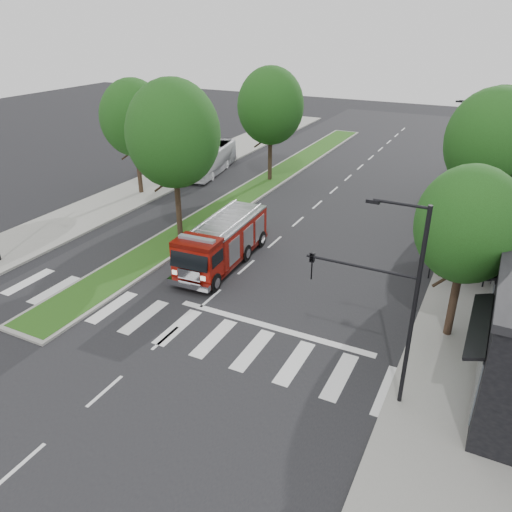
% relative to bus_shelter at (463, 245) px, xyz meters
% --- Properties ---
extents(ground, '(140.00, 140.00, 0.00)m').
position_rel_bus_shelter_xyz_m(ground, '(-11.20, -8.15, -2.04)').
color(ground, black).
rests_on(ground, ground).
extents(sidewalk_right, '(5.00, 80.00, 0.15)m').
position_rel_bus_shelter_xyz_m(sidewalk_right, '(1.30, 1.85, -1.96)').
color(sidewalk_right, gray).
rests_on(sidewalk_right, ground).
extents(sidewalk_left, '(5.00, 80.00, 0.15)m').
position_rel_bus_shelter_xyz_m(sidewalk_left, '(-25.70, 1.85, -1.96)').
color(sidewalk_left, gray).
rests_on(sidewalk_left, ground).
extents(median, '(3.00, 50.00, 0.15)m').
position_rel_bus_shelter_xyz_m(median, '(-17.20, 9.85, -1.96)').
color(median, gray).
rests_on(median, ground).
extents(bus_shelter, '(3.20, 1.60, 2.61)m').
position_rel_bus_shelter_xyz_m(bus_shelter, '(0.00, 0.00, 0.00)').
color(bus_shelter, black).
rests_on(bus_shelter, ground).
extents(tree_right_near, '(4.40, 4.40, 8.05)m').
position_rel_bus_shelter_xyz_m(tree_right_near, '(0.30, -6.15, 3.47)').
color(tree_right_near, black).
rests_on(tree_right_near, ground).
extents(tree_right_mid, '(5.60, 5.60, 9.72)m').
position_rel_bus_shelter_xyz_m(tree_right_mid, '(0.30, 5.85, 4.45)').
color(tree_right_mid, black).
rests_on(tree_right_mid, ground).
extents(tree_right_far, '(5.00, 5.00, 8.73)m').
position_rel_bus_shelter_xyz_m(tree_right_far, '(0.30, 15.85, 3.80)').
color(tree_right_far, black).
rests_on(tree_right_far, ground).
extents(tree_median_near, '(5.80, 5.80, 10.16)m').
position_rel_bus_shelter_xyz_m(tree_median_near, '(-17.20, -2.15, 4.77)').
color(tree_median_near, black).
rests_on(tree_median_near, ground).
extents(tree_median_far, '(5.60, 5.60, 9.72)m').
position_rel_bus_shelter_xyz_m(tree_median_far, '(-17.20, 11.85, 4.45)').
color(tree_median_far, black).
rests_on(tree_median_far, ground).
extents(tree_left_mid, '(5.20, 5.20, 9.16)m').
position_rel_bus_shelter_xyz_m(tree_left_mid, '(-25.20, 3.85, 4.12)').
color(tree_left_mid, black).
rests_on(tree_left_mid, ground).
extents(streetlight_right_near, '(4.08, 0.22, 8.00)m').
position_rel_bus_shelter_xyz_m(streetlight_right_near, '(-1.59, -11.65, 2.63)').
color(streetlight_right_near, black).
rests_on(streetlight_right_near, ground).
extents(streetlight_right_far, '(2.11, 0.20, 8.00)m').
position_rel_bus_shelter_xyz_m(streetlight_right_far, '(-0.85, 11.85, 2.44)').
color(streetlight_right_far, black).
rests_on(streetlight_right_far, ground).
extents(fire_engine, '(2.91, 8.31, 2.84)m').
position_rel_bus_shelter_xyz_m(fire_engine, '(-12.67, -4.30, -0.68)').
color(fire_engine, '#510804').
rests_on(fire_engine, ground).
extents(city_bus, '(3.73, 9.15, 2.48)m').
position_rel_bus_shelter_xyz_m(city_bus, '(-23.20, 11.73, -0.80)').
color(city_bus, silver).
rests_on(city_bus, ground).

